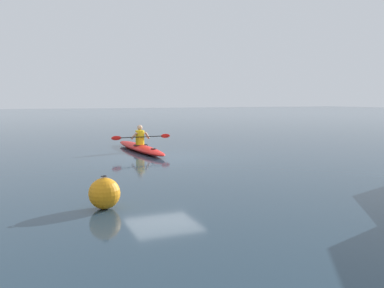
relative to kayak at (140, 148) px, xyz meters
name	(u,v)px	position (x,y,z in m)	size (l,w,h in m)	color
ground_plane	(163,157)	(-0.31, 2.02, -0.14)	(160.00, 160.00, 0.00)	#233847
kayak	(140,148)	(0.00, 0.00, 0.00)	(1.02, 5.13, 0.28)	red
kayaker	(140,136)	(0.00, 0.06, 0.47)	(2.45, 0.48, 0.79)	yellow
mooring_buoy_channel_marker	(104,193)	(2.83, 7.97, 0.16)	(0.60, 0.60, 0.64)	orange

